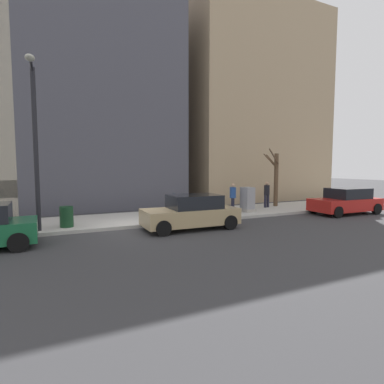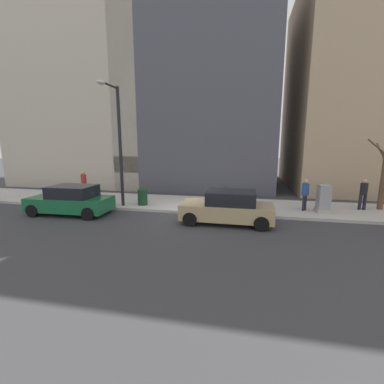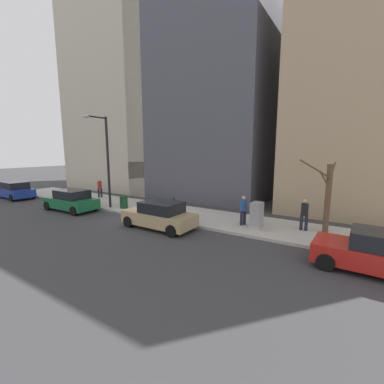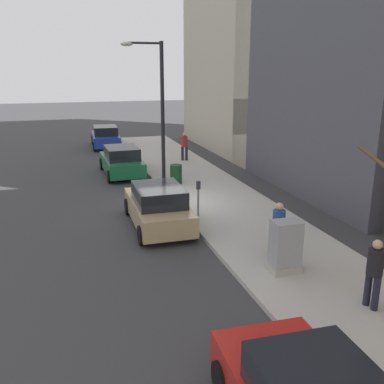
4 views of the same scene
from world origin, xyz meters
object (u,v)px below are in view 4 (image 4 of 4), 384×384
object	(u,v)px
parked_car_green	(122,161)
pedestrian_near_meter	(374,270)
parked_car_tan	(158,207)
utility_box	(285,247)
trash_bin	(176,174)
pedestrian_far_corner	(184,145)
pedestrian_midblock	(278,227)
parking_meter	(198,195)
streetlamp	(157,100)
parked_car_blue	(106,137)

from	to	relation	value
parked_car_green	pedestrian_near_meter	world-z (taller)	pedestrian_near_meter
parked_car_tan	utility_box	distance (m)	5.32
parked_car_tan	parked_car_green	bearing A→B (deg)	91.74
trash_bin	parked_car_tan	bearing A→B (deg)	-111.68
pedestrian_far_corner	pedestrian_midblock	bearing A→B (deg)	102.15
parking_meter	trash_bin	xyz separation A→B (m)	(0.45, 4.85, -0.38)
streetlamp	pedestrian_far_corner	size ratio (longest dim) A/B	3.92
parked_car_green	trash_bin	size ratio (longest dim) A/B	4.71
parking_meter	pedestrian_far_corner	xyz separation A→B (m)	(2.33, 9.90, 0.11)
parked_car_tan	pedestrian_midblock	xyz separation A→B (m)	(2.65, -3.88, 0.35)
streetlamp	pedestrian_near_meter	world-z (taller)	streetlamp
trash_bin	pedestrian_far_corner	size ratio (longest dim) A/B	0.54
parking_meter	trash_bin	world-z (taller)	parking_meter
parking_meter	trash_bin	bearing A→B (deg)	84.69
parked_car_green	streetlamp	distance (m)	4.15
pedestrian_far_corner	parked_car_green	bearing A→B (deg)	43.30
parked_car_green	parked_car_blue	world-z (taller)	same
trash_bin	pedestrian_near_meter	bearing A→B (deg)	-83.36
parked_car_tan	parking_meter	world-z (taller)	parked_car_tan
streetlamp	trash_bin	distance (m)	3.63
pedestrian_midblock	parked_car_blue	bearing A→B (deg)	-57.93
parked_car_tan	pedestrian_far_corner	world-z (taller)	pedestrian_far_corner
trash_bin	pedestrian_far_corner	distance (m)	5.41
parking_meter	pedestrian_near_meter	xyz separation A→B (m)	(1.85, -7.16, 0.11)
parked_car_blue	trash_bin	size ratio (longest dim) A/B	4.74
parked_car_tan	parked_car_blue	distance (m)	16.89
streetlamp	utility_box	bearing A→B (deg)	-84.64
parked_car_green	streetlamp	xyz separation A→B (m)	(1.52, -2.03, 3.28)
parked_car_green	streetlamp	bearing A→B (deg)	-54.43
streetlamp	trash_bin	world-z (taller)	streetlamp
parked_car_tan	parked_car_blue	bearing A→B (deg)	90.96
parked_car_blue	parked_car_tan	bearing A→B (deg)	-87.61
parked_car_blue	pedestrian_midblock	xyz separation A→B (m)	(2.70, -20.78, 0.35)
parked_car_blue	parking_meter	distance (m)	16.77
parked_car_green	utility_box	bearing A→B (deg)	-80.24
parked_car_tan	trash_bin	xyz separation A→B (m)	(2.01, 5.05, -0.14)
parked_car_tan	trash_bin	distance (m)	5.43
parked_car_blue	pedestrian_far_corner	xyz separation A→B (m)	(3.93, -6.79, 0.35)
parking_meter	pedestrian_near_meter	size ratio (longest dim) A/B	0.81
parked_car_green	pedestrian_far_corner	size ratio (longest dim) A/B	2.56
pedestrian_midblock	parking_meter	bearing A→B (deg)	-50.39
parking_meter	utility_box	bearing A→B (deg)	-80.24
streetlamp	pedestrian_near_meter	bearing A→B (deg)	-81.23
parked_car_blue	streetlamp	xyz separation A→B (m)	(1.44, -10.78, 3.28)
pedestrian_far_corner	pedestrian_near_meter	bearing A→B (deg)	105.59
parked_car_tan	utility_box	size ratio (longest dim) A/B	2.95
parked_car_green	pedestrian_midblock	size ratio (longest dim) A/B	2.56
streetlamp	pedestrian_far_corner	distance (m)	5.54
parked_car_green	utility_box	xyz separation A→B (m)	(2.54, -12.88, 0.11)
parked_car_blue	pedestrian_near_meter	xyz separation A→B (m)	(3.45, -23.85, 0.35)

